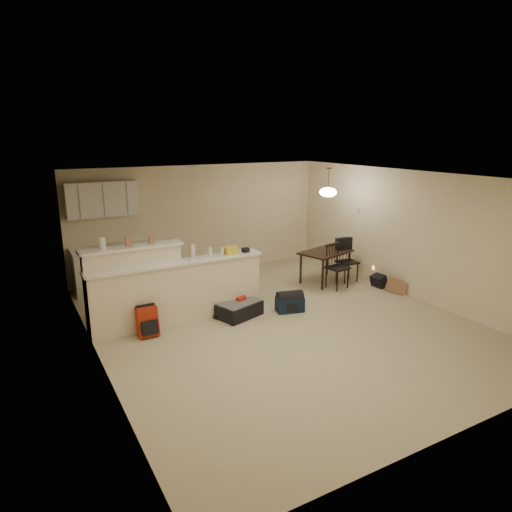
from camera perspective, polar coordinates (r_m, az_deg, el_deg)
room at (r=7.59m, az=3.23°, el=0.36°), size 7.00×7.02×2.50m
breakfast_bar at (r=7.93m, az=-11.57°, el=-4.13°), size 3.08×0.58×1.39m
upper_cabinets at (r=9.76m, az=-18.71°, el=6.76°), size 1.40×0.34×0.70m
kitchen_counter at (r=9.96m, az=-16.75°, el=-1.47°), size 1.80×0.60×0.90m
thermostat at (r=10.52m, az=12.59°, el=5.53°), size 0.02×0.12×0.12m
jar at (r=7.62m, az=-18.65°, el=1.49°), size 0.10×0.10×0.20m
cereal_box at (r=7.70m, az=-15.64°, el=1.72°), size 0.10×0.07×0.16m
small_box at (r=7.80m, az=-12.91°, el=1.91°), size 0.08×0.06×0.12m
bottle_a at (r=7.85m, az=-7.88°, el=0.50°), size 0.07×0.07×0.26m
bottle_b at (r=7.97m, az=-5.75°, el=0.50°), size 0.06×0.06×0.18m
bag_lump at (r=8.14m, az=-3.15°, el=0.71°), size 0.22×0.18×0.14m
pouch at (r=8.28m, az=-1.31°, el=0.76°), size 0.12×0.10×0.08m
extra_item_x at (r=8.06m, az=-4.27°, el=0.61°), size 0.06×0.06×0.15m
dining_table at (r=10.08m, az=8.69°, el=0.13°), size 1.27×1.01×0.69m
pendant_lamp at (r=9.82m, az=9.01°, el=7.94°), size 0.36×0.36×0.62m
dining_chair_near at (r=9.74m, az=10.16°, el=-1.31°), size 0.47×0.45×0.94m
dining_chair_far at (r=10.23m, az=11.36°, el=-0.58°), size 0.43×0.41×0.94m
suitcase at (r=8.21m, az=-2.11°, el=-6.71°), size 0.88×0.71×0.26m
red_backpack at (r=7.62m, az=-13.43°, el=-7.98°), size 0.33×0.21×0.49m
navy_duffel at (r=8.45m, az=4.24°, el=-6.05°), size 0.55×0.38×0.27m
black_daypack at (r=10.08m, az=15.09°, el=-3.05°), size 0.22×0.31×0.26m
cardboard_sheet at (r=9.74m, az=17.13°, el=-3.65°), size 0.16×0.41×0.32m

